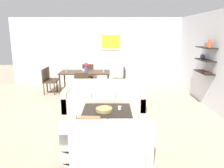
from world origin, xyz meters
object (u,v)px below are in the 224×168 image
object	(u,v)px
dining_table	(84,74)
centerpiece_vase	(85,66)
sofa_beige	(104,99)
loveseat_white	(106,140)
wine_glass_foot	(83,70)
dining_chair_right_far	(120,77)
dining_chair_left_far	(50,77)
dining_chair_head	(87,74)
decorative_bowl	(103,109)
wine_glass_right_near	(103,69)
dining_chair_right_near	(121,80)
wine_glass_left_far	(66,69)
coffee_table	(106,118)
wine_glass_head	(85,67)
candle_jar	(119,108)
dining_chair_foot	(81,84)
wine_glass_right_far	(103,68)
wine_glass_left_near	(65,69)
dining_chair_left_near	(47,80)

from	to	relation	value
dining_table	centerpiece_vase	xyz separation A→B (m)	(0.05, -0.00, 0.26)
sofa_beige	loveseat_white	xyz separation A→B (m)	(0.13, -2.46, 0.00)
sofa_beige	wine_glass_foot	distance (m)	1.69
dining_chair_right_far	dining_chair_left_far	size ratio (longest dim) A/B	1.00
dining_chair_left_far	dining_chair_head	distance (m)	1.45
loveseat_white	decorative_bowl	size ratio (longest dim) A/B	3.81
dining_chair_head	wine_glass_right_near	xyz separation A→B (m)	(0.66, -0.96, 0.36)
decorative_bowl	dining_chair_head	bearing A→B (deg)	101.42
dining_table	wine_glass_foot	world-z (taller)	wine_glass_foot
dining_chair_right_near	dining_chair_head	bearing A→B (deg)	140.82
dining_chair_left_far	wine_glass_left_far	size ratio (longest dim) A/B	6.28
coffee_table	wine_glass_head	xyz separation A→B (m)	(-0.85, 3.35, 0.67)
candle_jar	decorative_bowl	bearing A→B (deg)	-164.05
dining_chair_right_near	dining_chair_foot	bearing A→B (deg)	-153.24
wine_glass_head	centerpiece_vase	distance (m)	0.40
wine_glass_right_near	wine_glass_right_far	distance (m)	0.22
wine_glass_foot	dining_table	bearing A→B (deg)	90.00
dining_chair_right_far	wine_glass_left_far	bearing A→B (deg)	-177.36
dining_table	dining_chair_right_near	size ratio (longest dim) A/B	2.02
dining_chair_foot	wine_glass_foot	bearing A→B (deg)	90.00
loveseat_white	centerpiece_vase	size ratio (longest dim) A/B	4.44
loveseat_white	dining_chair_right_far	xyz separation A→B (m)	(0.42, 4.45, 0.21)
dining_chair_right_far	coffee_table	bearing A→B (deg)	-98.02
loveseat_white	wine_glass_right_far	xyz separation A→B (m)	(-0.21, 4.36, 0.56)
dining_chair_foot	wine_glass_left_near	world-z (taller)	wine_glass_left_near
sofa_beige	coffee_table	world-z (taller)	sofa_beige
coffee_table	wine_glass_right_near	world-z (taller)	wine_glass_right_near
dining_chair_left_far	dining_chair_right_near	xyz separation A→B (m)	(2.59, -0.40, 0.00)
dining_chair_foot	dining_chair_left_near	xyz separation A→B (m)	(-1.29, 0.65, 0.00)
sofa_beige	dining_chair_left_near	size ratio (longest dim) A/B	2.52
centerpiece_vase	dining_table	bearing A→B (deg)	177.93
wine_glass_foot	wine_glass_left_near	size ratio (longest dim) A/B	0.91
sofa_beige	candle_jar	distance (m)	1.21
wine_glass_head	wine_glass_left_far	bearing A→B (deg)	-157.42
loveseat_white	wine_glass_foot	bearing A→B (deg)	102.80
candle_jar	wine_glass_left_far	bearing A→B (deg)	120.68
dining_chair_right_near	coffee_table	bearing A→B (deg)	-99.17
loveseat_white	sofa_beige	bearing A→B (deg)	93.03
wine_glass_left_far	wine_glass_right_far	world-z (taller)	wine_glass_right_far
loveseat_white	dining_chair_right_near	distance (m)	4.08
sofa_beige	wine_glass_right_near	distance (m)	1.78
dining_chair_left_near	wine_glass_right_near	world-z (taller)	wine_glass_right_near
dining_table	candle_jar	bearing A→B (deg)	-68.74
loveseat_white	candle_jar	size ratio (longest dim) A/B	17.83
decorative_bowl	wine_glass_left_far	world-z (taller)	wine_glass_left_far
sofa_beige	coffee_table	xyz separation A→B (m)	(0.10, -1.17, -0.10)
loveseat_white	wine_glass_right_near	world-z (taller)	wine_glass_right_near
dining_chair_foot	dining_chair_left_near	world-z (taller)	same
loveseat_white	wine_glass_left_far	size ratio (longest dim) A/B	10.43
wine_glass_left_near	dining_chair_left_far	bearing A→B (deg)	153.69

